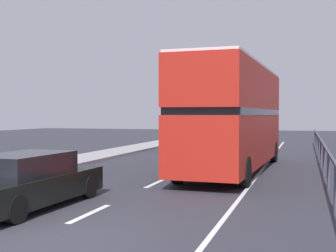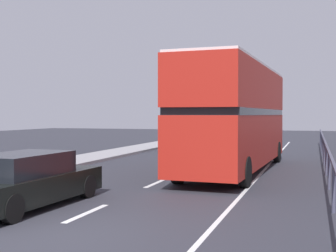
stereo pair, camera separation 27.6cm
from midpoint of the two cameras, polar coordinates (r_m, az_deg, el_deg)
name	(u,v)px [view 2 (the right image)]	position (r m, az deg, el deg)	size (l,w,h in m)	color
ground_plane	(40,236)	(9.50, -14.88, -13.14)	(74.20, 120.00, 0.10)	#2E2E37
lane_paint_markings	(222,180)	(16.42, 7.29, -6.72)	(3.26, 46.00, 0.01)	silver
bridge_side_railing	(328,155)	(16.80, 19.77, -3.40)	(0.10, 42.00, 1.17)	#434358
double_decker_bus_red	(236,115)	(18.87, 8.94, 1.36)	(2.96, 11.29, 4.31)	#AB1E15
hatchback_car_near	(27,181)	(12.03, -16.60, -6.61)	(1.89, 4.65, 1.37)	black
sedan_car_ahead	(186,141)	(29.02, 2.53, -1.83)	(1.94, 4.09, 1.39)	#4B4F4D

